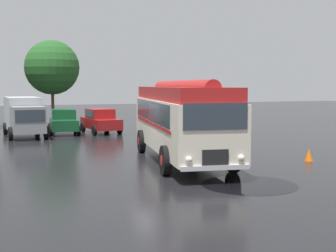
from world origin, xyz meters
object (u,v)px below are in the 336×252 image
object	(u,v)px
vintage_bus	(181,117)
traffic_cone	(309,155)
car_near_left	(64,121)
car_mid_left	(101,121)
box_van	(24,115)

from	to	relation	value
vintage_bus	traffic_cone	world-z (taller)	vintage_bus
car_near_left	traffic_cone	xyz separation A→B (m)	(8.05, -15.51, -0.57)
vintage_bus	car_near_left	size ratio (longest dim) A/B	2.39
car_mid_left	traffic_cone	size ratio (longest dim) A/B	7.87
car_near_left	box_van	world-z (taller)	box_van
vintage_bus	car_mid_left	size ratio (longest dim) A/B	2.39
car_near_left	car_mid_left	xyz separation A→B (m)	(2.46, -0.40, 0.00)
car_near_left	box_van	size ratio (longest dim) A/B	0.74
vintage_bus	car_near_left	world-z (taller)	vintage_bus
traffic_cone	box_van	bearing A→B (deg)	125.50
box_van	traffic_cone	world-z (taller)	box_van
car_near_left	box_van	xyz separation A→B (m)	(-2.62, -0.56, 0.52)
vintage_bus	box_van	bearing A→B (deg)	113.25
car_mid_left	car_near_left	bearing A→B (deg)	170.70
car_near_left	traffic_cone	bearing A→B (deg)	-62.57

